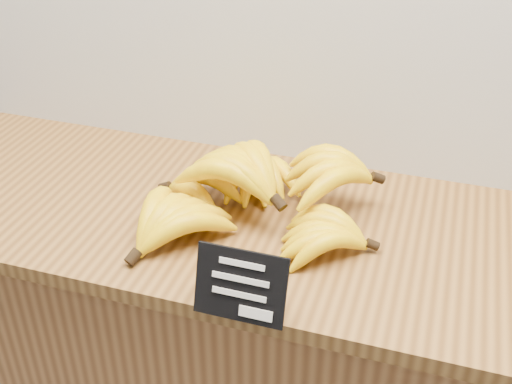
{
  "coord_description": "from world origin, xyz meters",
  "views": [
    {
      "loc": [
        0.42,
        1.78,
        1.63
      ],
      "look_at": [
        0.12,
        2.7,
        1.02
      ],
      "focal_mm": 45.0,
      "sensor_mm": 36.0,
      "label": 1
    }
  ],
  "objects": [
    {
      "name": "counter_top",
      "position": [
        0.12,
        2.75,
        0.92
      ],
      "size": [
        1.56,
        0.54,
        0.03
      ],
      "primitive_type": "cube",
      "color": "brown",
      "rests_on": "counter"
    },
    {
      "name": "banana_pile",
      "position": [
        0.09,
        2.74,
        0.99
      ],
      "size": [
        0.51,
        0.4,
        0.13
      ],
      "color": "yellow",
      "rests_on": "counter_top"
    },
    {
      "name": "chalkboard_sign",
      "position": [
        0.17,
        2.49,
        0.99
      ],
      "size": [
        0.15,
        0.04,
        0.11
      ],
      "primitive_type": "cube",
      "rotation": [
        -0.31,
        0.0,
        0.0
      ],
      "color": "black",
      "rests_on": "counter_top"
    }
  ]
}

